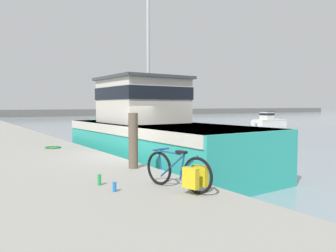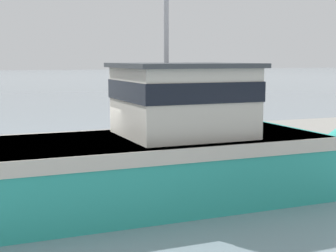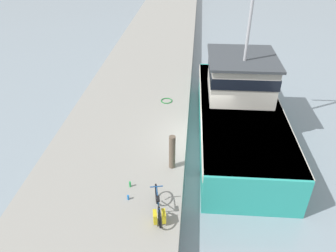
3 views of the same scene
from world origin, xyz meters
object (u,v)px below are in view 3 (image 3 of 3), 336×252
fishing_boat_main (239,107)px  bicycle_touring (158,208)px  mooring_post (172,152)px  water_bottle_on_curb (130,184)px  water_bottle_by_bike (128,197)px

fishing_boat_main → bicycle_touring: fishing_boat_main is taller
fishing_boat_main → mooring_post: 5.06m
bicycle_touring → water_bottle_on_curb: bearing=120.8°
water_bottle_on_curb → water_bottle_by_bike: bearing=-85.3°
fishing_boat_main → bicycle_touring: bearing=-116.8°
water_bottle_by_bike → water_bottle_on_curb: 0.65m
water_bottle_by_bike → water_bottle_on_curb: water_bottle_on_curb is taller
fishing_boat_main → water_bottle_on_curb: 6.97m
mooring_post → water_bottle_on_curb: mooring_post is taller
bicycle_touring → fishing_boat_main: bearing=52.1°
fishing_boat_main → water_bottle_on_curb: (-4.41, -5.38, -0.43)m
mooring_post → water_bottle_by_bike: (-1.40, -1.92, -0.64)m
water_bottle_by_bike → water_bottle_on_curb: bearing=94.7°
bicycle_touring → water_bottle_on_curb: (-1.21, 1.29, -0.24)m
mooring_post → water_bottle_on_curb: 2.03m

